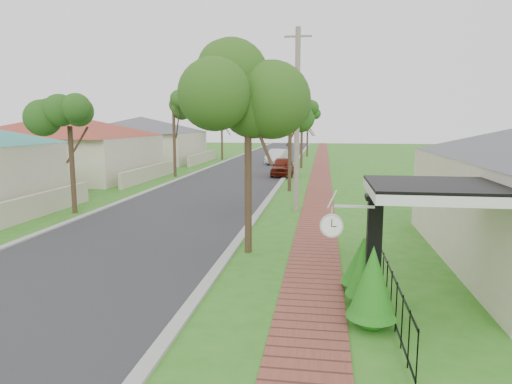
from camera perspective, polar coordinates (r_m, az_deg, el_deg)
The scene contains 16 objects.
ground at distance 11.85m, azimuth -9.23°, elevation -11.17°, with size 160.00×160.00×0.00m, color #2C711B.
road at distance 31.53m, azimuth -3.44°, elevation 1.37°, with size 7.00×120.00×0.02m, color #28282B.
kerb_right at distance 30.99m, azimuth 3.18°, elevation 1.25°, with size 0.30×120.00×0.10m, color #9E9E99.
kerb_left at distance 32.48m, azimuth -9.76°, elevation 1.47°, with size 0.30×120.00×0.10m, color #9E9E99.
sidewalk at distance 30.86m, azimuth 8.00°, elevation 1.14°, with size 1.50×120.00×0.03m, color brown.
porch_post at distance 10.08m, azimuth 14.45°, elevation -8.20°, with size 0.48×0.48×2.52m.
picket_fence at distance 11.25m, azimuth 15.61°, elevation -9.61°, with size 0.03×8.02×1.00m.
street_trees at distance 37.98m, azimuth -1.16°, elevation 9.48°, with size 10.70×37.65×5.89m.
hedge_row at distance 10.35m, azimuth 13.71°, elevation -9.92°, with size 0.91×2.99×1.82m.
far_house_red at distance 35.76m, azimuth -22.68°, elevation 5.35°, with size 15.56×15.56×4.60m.
far_house_grey at distance 48.29m, azimuth -14.08°, elevation 6.45°, with size 15.56×15.56×4.60m.
parked_car_red at distance 34.60m, azimuth 3.35°, elevation 3.19°, with size 1.65×4.11×1.40m, color #5C190D.
parked_car_white at distance 44.53m, azimuth 2.69°, elevation 4.43°, with size 1.51×4.32×1.42m, color silver.
near_tree at distance 13.83m, azimuth -1.02°, elevation 12.33°, with size 2.38×2.38×6.11m.
utility_pole at distance 20.64m, azimuth 5.14°, elevation 8.95°, with size 1.20×0.24×8.10m.
station_clock at distance 9.43m, azimuth 9.62°, elevation -4.00°, with size 1.08×0.13×0.68m.
Camera 1 is at (3.46, -10.60, 4.00)m, focal length 32.00 mm.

